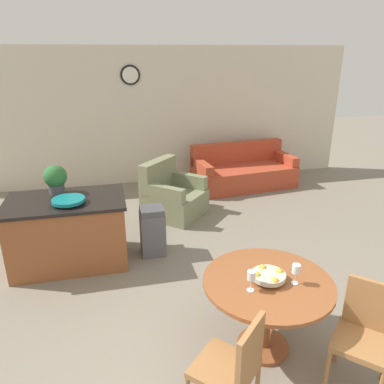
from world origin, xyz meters
name	(u,v)px	position (x,y,z in m)	size (l,w,h in m)	color
wall_back	(158,116)	(0.00, 5.74, 1.35)	(8.00, 0.09, 2.70)	beige
dining_table	(267,297)	(0.21, 0.73, 0.57)	(1.14, 1.14, 0.73)	brown
dining_chair_near_left	(233,366)	(-0.31, 0.11, 0.51)	(0.59, 0.59, 0.90)	#9E6B3D
dining_chair_near_right	(364,331)	(0.82, 0.21, 0.51)	(0.59, 0.59, 0.90)	#9E6B3D
fruit_bowl	(268,276)	(0.21, 0.73, 0.78)	(0.30, 0.30, 0.10)	#B7B29E
wine_glass_left	(251,276)	(0.01, 0.63, 0.87)	(0.07, 0.07, 0.18)	silver
wine_glass_right	(296,270)	(0.41, 0.64, 0.87)	(0.07, 0.07, 0.18)	silver
kitchen_island	(69,232)	(-1.62, 2.70, 0.44)	(1.45, 0.88, 0.88)	brown
teal_bowl	(68,200)	(-1.56, 2.56, 0.92)	(0.39, 0.39, 0.06)	#147A7F
potted_plant	(55,178)	(-1.73, 2.94, 1.09)	(0.29, 0.29, 0.38)	#4C4C51
trash_bin	(153,231)	(-0.55, 2.70, 0.33)	(0.32, 0.31, 0.67)	#56565B
couch	(243,172)	(1.59, 5.01, 0.29)	(2.08, 1.14, 0.84)	#B24228
armchair	(172,197)	(-0.07, 3.91, 0.30)	(1.19, 1.19, 0.91)	#7A7F5B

